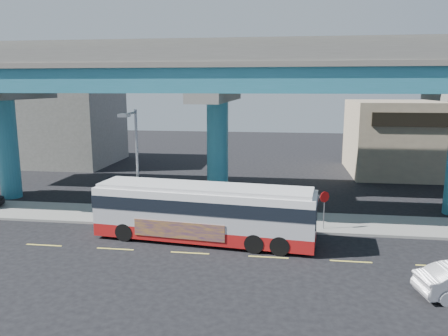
# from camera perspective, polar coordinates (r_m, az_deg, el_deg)

# --- Properties ---
(ground) EXTENTS (120.00, 120.00, 0.00)m
(ground) POSITION_cam_1_polar(r_m,az_deg,el_deg) (23.06, -4.31, -10.74)
(ground) COLOR black
(ground) RESTS_ON ground
(sidewalk) EXTENTS (70.00, 4.00, 0.15)m
(sidewalk) POSITION_cam_1_polar(r_m,az_deg,el_deg) (28.13, -1.92, -6.57)
(sidewalk) COLOR gray
(sidewalk) RESTS_ON ground
(lane_markings) EXTENTS (58.00, 0.12, 0.01)m
(lane_markings) POSITION_cam_1_polar(r_m,az_deg,el_deg) (22.78, -4.47, -11.00)
(lane_markings) COLOR #D8C64C
(lane_markings) RESTS_ON ground
(viaduct) EXTENTS (52.00, 12.40, 11.70)m
(viaduct) POSITION_cam_1_polar(r_m,az_deg,el_deg) (30.44, -0.84, 12.04)
(viaduct) COLOR #20707C
(viaduct) RESTS_ON ground
(building_beige) EXTENTS (14.00, 10.23, 7.00)m
(building_beige) POSITION_cam_1_polar(r_m,az_deg,el_deg) (46.19, 24.78, 3.59)
(building_beige) COLOR tan
(building_beige) RESTS_ON ground
(building_concrete) EXTENTS (12.00, 10.00, 9.00)m
(building_concrete) POSITION_cam_1_polar(r_m,az_deg,el_deg) (51.43, -20.79, 5.61)
(building_concrete) COLOR gray
(building_concrete) RESTS_ON ground
(transit_bus) EXTENTS (12.34, 3.91, 3.11)m
(transit_bus) POSITION_cam_1_polar(r_m,az_deg,el_deg) (23.96, -2.62, -5.58)
(transit_bus) COLOR maroon
(transit_bus) RESTS_ON ground
(street_lamp) EXTENTS (0.50, 2.29, 6.90)m
(street_lamp) POSITION_cam_1_polar(r_m,az_deg,el_deg) (26.23, -11.71, 2.30)
(street_lamp) COLOR gray
(street_lamp) RESTS_ON sidewalk
(stop_sign) EXTENTS (0.58, 0.41, 2.26)m
(stop_sign) POSITION_cam_1_polar(r_m,az_deg,el_deg) (26.12, 12.98, -4.37)
(stop_sign) COLOR gray
(stop_sign) RESTS_ON sidewalk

